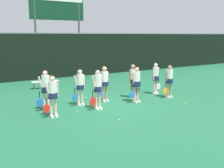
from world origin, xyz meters
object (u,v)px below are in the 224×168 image
object	(u,v)px
player_1	(98,86)
player_6	(104,81)
player_3	(169,79)
player_4	(46,87)
tennis_ball_1	(183,101)
tennis_ball_3	(86,98)
scoreboard	(58,14)
tennis_ball_2	(119,120)
player_5	(80,84)
tennis_ball_5	(157,88)
bench_courtside	(45,82)
player_0	(53,93)
tennis_ball_0	(185,104)
player_8	(156,76)
player_7	(133,78)
tennis_ball_4	(77,112)
player_2	(136,81)

from	to	relation	value
player_1	player_6	bearing A→B (deg)	43.76
player_3	player_4	distance (m)	6.16
tennis_ball_1	tennis_ball_3	world-z (taller)	same
scoreboard	tennis_ball_2	bearing A→B (deg)	-100.43
scoreboard	player_3	distance (m)	10.98
player_5	tennis_ball_5	size ratio (longest dim) A/B	25.43
bench_courtside	tennis_ball_2	bearing A→B (deg)	-81.93
player_6	scoreboard	bearing A→B (deg)	75.85
player_0	tennis_ball_0	xyz separation A→B (m)	(5.79, -1.45, -0.93)
bench_courtside	player_6	xyz separation A→B (m)	(1.40, -4.68, 0.64)
player_3	player_8	bearing A→B (deg)	93.58
tennis_ball_2	player_7	bearing A→B (deg)	45.54
player_6	tennis_ball_3	world-z (taller)	player_6
scoreboard	tennis_ball_3	size ratio (longest dim) A/B	92.03
bench_courtside	player_1	xyz separation A→B (m)	(0.46, -5.70, 0.64)
tennis_ball_5	tennis_ball_3	bearing A→B (deg)	-178.82
player_5	player_6	size ratio (longest dim) A/B	0.98
player_8	player_3	bearing A→B (deg)	-98.85
tennis_ball_4	tennis_ball_5	size ratio (longest dim) A/B	1.01
tennis_ball_3	tennis_ball_1	bearing A→B (deg)	-39.41
bench_courtside	player_5	size ratio (longest dim) A/B	0.99
player_6	tennis_ball_2	distance (m)	3.12
player_8	tennis_ball_3	size ratio (longest dim) A/B	25.78
tennis_ball_2	tennis_ball_5	world-z (taller)	same
scoreboard	tennis_ball_3	bearing A→B (deg)	-101.71
player_4	player_8	xyz separation A→B (m)	(6.02, -0.03, -0.03)
tennis_ball_1	tennis_ball_4	size ratio (longest dim) A/B	0.98
player_1	tennis_ball_5	world-z (taller)	player_1
player_1	tennis_ball_2	world-z (taller)	player_1
player_4	tennis_ball_5	world-z (taller)	player_4
player_3	player_6	size ratio (longest dim) A/B	0.98
player_7	player_3	bearing A→B (deg)	-24.17
bench_courtside	tennis_ball_4	distance (m)	5.72
player_0	player_7	distance (m)	4.60
player_5	player_6	distance (m)	1.30
tennis_ball_5	tennis_ball_4	bearing A→B (deg)	-161.38
player_2	tennis_ball_0	xyz separation A→B (m)	(1.68, -1.55, -0.99)
player_0	tennis_ball_1	bearing A→B (deg)	-7.82
bench_courtside	tennis_ball_0	size ratio (longest dim) A/B	22.91
bench_courtside	player_4	bearing A→B (deg)	-102.32
player_0	player_2	world-z (taller)	player_2
tennis_ball_0	player_1	bearing A→B (deg)	159.12
player_8	tennis_ball_2	size ratio (longest dim) A/B	25.44
player_8	tennis_ball_4	xyz separation A→B (m)	(-5.05, -0.95, -0.95)
scoreboard	player_7	distance (m)	9.94
player_4	player_7	xyz separation A→B (m)	(4.47, -0.11, 0.01)
player_4	tennis_ball_0	bearing A→B (deg)	-21.37
tennis_ball_2	player_4	bearing A→B (deg)	124.08
bench_courtside	tennis_ball_3	distance (m)	3.82
player_1	player_3	bearing A→B (deg)	-4.04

